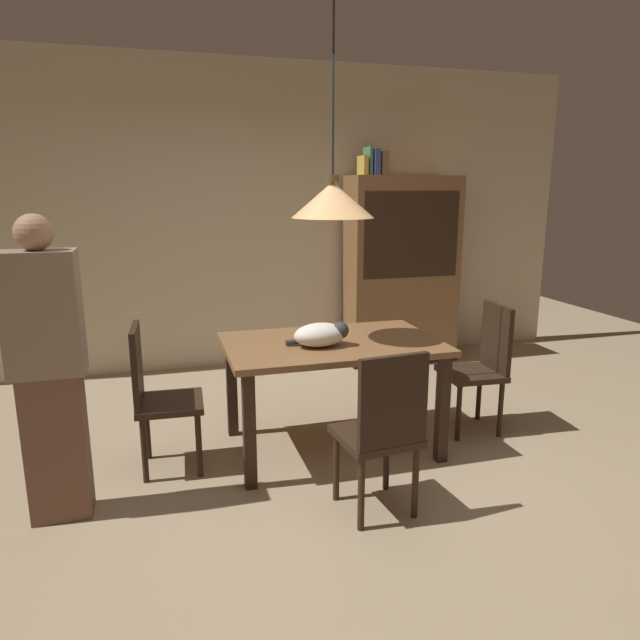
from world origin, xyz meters
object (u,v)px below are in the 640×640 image
at_px(hutch_bookcase, 401,274).
at_px(person_standing, 49,372).
at_px(chair_right_side, 482,362).
at_px(pendant_lamp, 333,199).
at_px(chair_left_side, 156,392).
at_px(cat_sleeping, 322,334).
at_px(book_green_slim, 368,161).
at_px(book_brown_thick, 381,163).
at_px(book_blue_wide, 374,162).
at_px(chair_near_front, 383,427).
at_px(book_yellow_short, 363,165).
at_px(dining_table, 332,356).

relative_size(hutch_bookcase, person_standing, 1.15).
bearing_deg(chair_right_side, pendant_lamp, 179.73).
distance_m(chair_left_side, cat_sleeping, 1.08).
height_order(hutch_bookcase, book_green_slim, book_green_slim).
bearing_deg(book_brown_thick, hutch_bookcase, -0.35).
relative_size(cat_sleeping, pendant_lamp, 0.30).
xyz_separation_m(book_blue_wide, person_standing, (-2.60, -2.18, -1.16)).
bearing_deg(chair_near_front, book_brown_thick, 68.92).
height_order(pendant_lamp, book_blue_wide, pendant_lamp).
xyz_separation_m(hutch_bookcase, book_yellow_short, (-0.43, 0.00, 1.05)).
height_order(hutch_bookcase, book_yellow_short, book_yellow_short).
height_order(chair_left_side, cat_sleeping, chair_left_side).
bearing_deg(book_brown_thick, dining_table, -120.07).
distance_m(hutch_bookcase, book_blue_wide, 1.13).
xyz_separation_m(hutch_bookcase, person_standing, (-2.92, -2.18, -0.08)).
bearing_deg(pendant_lamp, book_yellow_short, 64.51).
height_order(chair_right_side, cat_sleeping, chair_right_side).
bearing_deg(person_standing, chair_right_side, 7.97).
relative_size(chair_right_side, book_green_slim, 3.58).
relative_size(dining_table, chair_left_side, 1.51).
bearing_deg(hutch_bookcase, pendant_lamp, -125.63).
bearing_deg(cat_sleeping, hutch_bookcase, 53.81).
relative_size(dining_table, book_green_slim, 5.38).
bearing_deg(pendant_lamp, book_brown_thick, 59.93).
relative_size(dining_table, chair_right_side, 1.51).
height_order(dining_table, person_standing, person_standing).
xyz_separation_m(book_yellow_short, book_brown_thick, (0.18, 0.00, 0.02)).
relative_size(dining_table, person_standing, 0.87).
bearing_deg(chair_left_side, dining_table, -0.18).
xyz_separation_m(dining_table, cat_sleeping, (-0.10, -0.10, 0.18)).
bearing_deg(book_blue_wide, dining_table, -118.24).
bearing_deg(book_brown_thick, chair_right_side, -87.05).
height_order(dining_table, chair_near_front, chair_near_front).
distance_m(book_yellow_short, book_blue_wide, 0.11).
xyz_separation_m(cat_sleeping, person_standing, (-1.54, -0.30, -0.02)).
bearing_deg(book_yellow_short, book_blue_wide, 0.00).
bearing_deg(person_standing, book_blue_wide, 39.97).
relative_size(chair_right_side, book_yellow_short, 4.65).
relative_size(book_green_slim, book_blue_wide, 1.08).
height_order(chair_near_front, cat_sleeping, chair_near_front).
relative_size(chair_left_side, book_brown_thick, 3.88).
distance_m(chair_left_side, book_yellow_short, 3.03).
xyz_separation_m(chair_right_side, book_blue_wide, (-0.17, 1.79, 1.46)).
bearing_deg(chair_near_front, book_yellow_short, 72.42).
bearing_deg(book_green_slim, book_blue_wide, 0.00).
bearing_deg(book_blue_wide, cat_sleeping, -119.31).
xyz_separation_m(dining_table, hutch_bookcase, (1.28, 1.79, 0.24)).
relative_size(cat_sleeping, book_brown_thick, 1.63).
relative_size(chair_near_front, cat_sleeping, 2.38).
bearing_deg(book_blue_wide, chair_left_side, -139.49).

